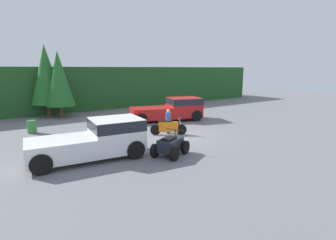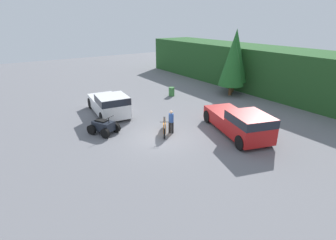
# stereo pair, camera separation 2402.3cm
# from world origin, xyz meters

# --- Properties ---
(ground_plane) EXTENTS (80.00, 80.00, 0.00)m
(ground_plane) POSITION_xyz_m (0.00, 0.00, 0.00)
(ground_plane) COLOR slate
(hillside_backdrop) EXTENTS (44.00, 6.00, 4.46)m
(hillside_backdrop) POSITION_xyz_m (0.00, 16.00, 2.23)
(hillside_backdrop) COLOR #235123
(hillside_backdrop) RESTS_ON ground_plane
(tree_left) EXTENTS (2.82, 2.82, 6.40)m
(tree_left) POSITION_xyz_m (-5.36, 12.35, 3.77)
(tree_left) COLOR brown
(tree_left) RESTS_ON ground_plane
(tree_mid_left) EXTENTS (2.55, 2.55, 5.81)m
(tree_mid_left) POSITION_xyz_m (-4.55, 11.23, 3.41)
(tree_mid_left) COLOR brown
(tree_mid_left) RESTS_ON ground_plane
(pickup_truck_red) EXTENTS (6.21, 3.82, 1.87)m
(pickup_truck_red) POSITION_xyz_m (2.87, 4.42, 1.00)
(pickup_truck_red) COLOR red
(pickup_truck_red) RESTS_ON ground_plane
(pickup_truck_second) EXTENTS (5.52, 2.82, 1.87)m
(pickup_truck_second) POSITION_xyz_m (-5.67, -1.24, 0.99)
(pickup_truck_second) COLOR white
(pickup_truck_second) RESTS_ON ground_plane
(dirt_bike) EXTENTS (2.07, 1.39, 1.15)m
(dirt_bike) POSITION_xyz_m (-0.30, 0.50, 0.48)
(dirt_bike) COLOR black
(dirt_bike) RESTS_ON ground_plane
(quad_atv) EXTENTS (2.27, 2.01, 1.24)m
(quad_atv) POSITION_xyz_m (-2.57, -2.95, 0.49)
(quad_atv) COLOR black
(quad_atv) RESTS_ON ground_plane
(rider_person) EXTENTS (0.47, 0.47, 1.63)m
(rider_person) POSITION_xyz_m (-0.06, 0.88, 0.88)
(rider_person) COLOR black
(rider_person) RESTS_ON ground_plane
(steel_barrel) EXTENTS (0.58, 0.58, 0.88)m
(steel_barrel) POSITION_xyz_m (-7.63, 6.11, 0.44)
(steel_barrel) COLOR #387A38
(steel_barrel) RESTS_ON ground_plane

